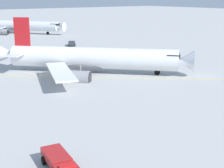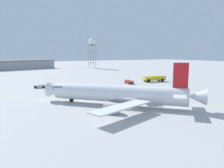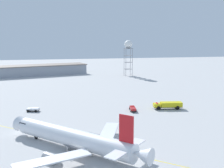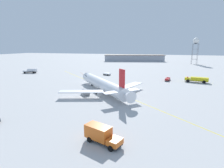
{
  "view_description": "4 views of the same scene",
  "coord_description": "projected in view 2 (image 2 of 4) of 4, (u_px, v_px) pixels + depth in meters",
  "views": [
    {
      "loc": [
        57.22,
        -35.36,
        14.56
      ],
      "look_at": [
        19.91,
        -7.04,
        2.29
      ],
      "focal_mm": 54.59,
      "sensor_mm": 36.0,
      "label": 1
    },
    {
      "loc": [
        -39.6,
        27.05,
        12.39
      ],
      "look_at": [
        19.91,
        -7.04,
        2.65
      ],
      "focal_mm": 34.69,
      "sensor_mm": 36.0,
      "label": 2
    },
    {
      "loc": [
        -55.38,
        5.19,
        24.79
      ],
      "look_at": [
        50.07,
        -19.32,
        7.11
      ],
      "focal_mm": 43.54,
      "sensor_mm": 36.0,
      "label": 3
    },
    {
      "loc": [
        -56.2,
        -20.67,
        17.11
      ],
      "look_at": [
        2.34,
        -3.27,
        3.65
      ],
      "focal_mm": 27.86,
      "sensor_mm": 36.0,
      "label": 4
    }
  ],
  "objects": [
    {
      "name": "ground_plane",
      "position": [
        129.0,
        108.0,
        49.08
      ],
      "size": [
        600.0,
        600.0,
        0.0
      ],
      "primitive_type": "plane",
      "color": "#B2B2B2"
    },
    {
      "name": "airliner_main",
      "position": [
        119.0,
        95.0,
        51.46
      ],
      "size": [
        30.6,
        29.18,
        10.98
      ],
      "rotation": [
        0.0,
        0.0,
        0.75
      ],
      "color": "white",
      "rests_on": "ground_plane"
    },
    {
      "name": "fire_tender_truck",
      "position": [
        155.0,
        78.0,
        95.24
      ],
      "size": [
        4.56,
        10.59,
        2.5
      ],
      "rotation": [
        0.0,
        0.0,
        1.4
      ],
      "color": "#232326",
      "rests_on": "ground_plane"
    },
    {
      "name": "ops_pickup_truck",
      "position": [
        129.0,
        82.0,
        89.13
      ],
      "size": [
        5.62,
        2.82,
        1.41
      ],
      "rotation": [
        0.0,
        0.0,
        6.11
      ],
      "color": "#232326",
      "rests_on": "ground_plane"
    },
    {
      "name": "pushback_tug_truck",
      "position": [
        40.0,
        86.0,
        78.37
      ],
      "size": [
        3.3,
        4.59,
        1.3
      ],
      "rotation": [
        0.0,
        0.0,
        1.3
      ],
      "color": "#232326",
      "rests_on": "ground_plane"
    },
    {
      "name": "radar_tower",
      "position": [
        92.0,
        43.0,
        177.49
      ],
      "size": [
        5.42,
        5.42,
        24.45
      ],
      "color": "slate",
      "rests_on": "ground_plane"
    },
    {
      "name": "terminal_shed",
      "position": [
        10.0,
        65.0,
        165.53
      ],
      "size": [
        32.63,
        69.12,
        7.17
      ],
      "rotation": [
        0.0,
        0.0,
        8.09
      ],
      "color": "#999EA8",
      "rests_on": "ground_plane"
    },
    {
      "name": "taxiway_centreline",
      "position": [
        112.0,
        101.0,
        56.18
      ],
      "size": [
        80.44,
        89.47,
        0.01
      ],
      "rotation": [
        0.0,
        0.0,
        0.84
      ],
      "color": "yellow",
      "rests_on": "ground_plane"
    }
  ]
}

